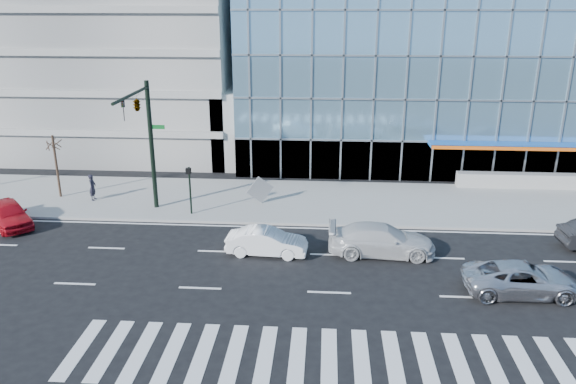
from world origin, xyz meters
name	(u,v)px	position (x,y,z in m)	size (l,w,h in m)	color
ground	(329,255)	(0.00, 0.00, 0.00)	(160.00, 160.00, 0.00)	black
sidewalk	(329,201)	(0.00, 8.00, 0.07)	(120.00, 8.00, 0.15)	gray
theatre_building	(486,59)	(14.00, 26.00, 7.50)	(42.00, 26.00, 15.00)	#79ACCB
parking_garage	(116,29)	(-20.00, 26.00, 10.00)	(24.00, 24.00, 20.00)	gray
ramp_block	(256,124)	(-6.00, 18.00, 3.00)	(6.00, 8.00, 6.00)	gray
traffic_signal	(142,118)	(-11.00, 4.57, 6.16)	(1.14, 5.74, 8.00)	black
ped_signal_post	(190,183)	(-8.50, 4.94, 2.14)	(0.30, 0.33, 3.00)	black
street_tree_near	(53,144)	(-18.00, 7.50, 3.78)	(1.10, 1.10, 4.23)	#332319
silver_suv	(522,279)	(8.72, -3.45, 0.72)	(2.40, 5.21, 1.45)	silver
white_suv	(382,240)	(2.72, 0.30, 0.81)	(2.26, 5.55, 1.61)	silver
white_sedan	(267,242)	(-3.28, -0.12, 0.70)	(1.48, 4.23, 1.39)	white
red_sedan	(9,214)	(-18.82, 2.70, 0.75)	(1.78, 4.43, 1.51)	#B30D19
pedestrian	(93,187)	(-15.52, 7.03, 1.02)	(0.64, 0.42, 1.74)	black
tilted_panel	(260,190)	(-4.47, 7.14, 1.06)	(1.30, 0.06, 1.30)	gray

